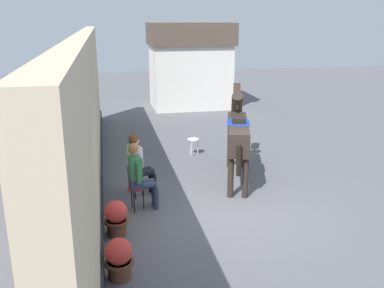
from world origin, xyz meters
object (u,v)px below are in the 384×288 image
seated_visitor_near (139,173)px  spare_stool_white (193,141)px  flower_planter_middle (116,217)px  flower_planter_near (119,258)px  seated_visitor_far (138,162)px  saddled_horse_center (238,132)px

seated_visitor_near → spare_stool_white: bearing=61.4°
flower_planter_middle → flower_planter_near: bearing=-90.4°
flower_planter_middle → spare_stool_white: bearing=61.7°
flower_planter_near → flower_planter_middle: 1.34m
flower_planter_near → flower_planter_middle: same height
flower_planter_near → spare_stool_white: flower_planter_near is taller
seated_visitor_far → saddled_horse_center: (2.36, 0.55, 0.38)m
saddled_horse_center → spare_stool_white: size_ratio=6.34×
saddled_horse_center → spare_stool_white: saddled_horse_center is taller
seated_visitor_near → flower_planter_middle: bearing=-117.1°
flower_planter_middle → spare_stool_white: flower_planter_middle is taller
seated_visitor_near → seated_visitor_far: size_ratio=1.00×
spare_stool_white → flower_planter_middle: bearing=-118.3°
seated_visitor_far → flower_planter_near: bearing=-100.3°
seated_visitor_far → spare_stool_white: 3.13m
seated_visitor_far → spare_stool_white: (1.73, 2.58, -0.38)m
flower_planter_middle → spare_stool_white: (2.27, 4.22, 0.07)m
seated_visitor_near → spare_stool_white: (1.78, 3.26, -0.38)m
seated_visitor_near → flower_planter_middle: size_ratio=2.17×
flower_planter_near → flower_planter_middle: bearing=89.6°
seated_visitor_near → seated_visitor_far: 0.68m
seated_visitor_near → flower_planter_near: bearing=-102.3°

